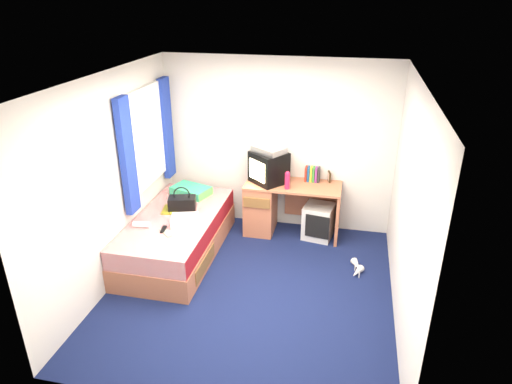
% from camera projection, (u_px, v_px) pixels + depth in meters
% --- Properties ---
extents(ground, '(3.40, 3.40, 0.00)m').
position_uv_depth(ground, '(250.00, 289.00, 5.28)').
color(ground, '#0C1438').
rests_on(ground, ground).
extents(room_shell, '(3.40, 3.40, 3.40)m').
position_uv_depth(room_shell, '(250.00, 173.00, 4.69)').
color(room_shell, white).
rests_on(room_shell, ground).
extents(bed, '(1.01, 2.00, 0.54)m').
position_uv_depth(bed, '(177.00, 235.00, 5.89)').
color(bed, '#BA6F4D').
rests_on(bed, ground).
extents(pillow, '(0.59, 0.47, 0.11)m').
position_uv_depth(pillow, '(191.00, 191.00, 6.38)').
color(pillow, '#1CA2B7').
rests_on(pillow, bed).
extents(desk, '(1.30, 0.55, 0.75)m').
position_uv_depth(desk, '(273.00, 205.00, 6.40)').
color(desk, '#BA6F4D').
rests_on(desk, ground).
extents(storage_cube, '(0.44, 0.44, 0.48)m').
position_uv_depth(storage_cube, '(318.00, 221.00, 6.30)').
color(storage_cube, silver).
rests_on(storage_cube, ground).
extents(crt_tv, '(0.59, 0.58, 0.43)m').
position_uv_depth(crt_tv, '(269.00, 167.00, 6.18)').
color(crt_tv, black).
rests_on(crt_tv, desk).
extents(vcr, '(0.50, 0.47, 0.08)m').
position_uv_depth(vcr, '(269.00, 150.00, 6.08)').
color(vcr, '#B5B5B7').
rests_on(vcr, crt_tv).
extents(book_row, '(0.20, 0.13, 0.20)m').
position_uv_depth(book_row, '(312.00, 174.00, 6.26)').
color(book_row, maroon).
rests_on(book_row, desk).
extents(picture_frame, '(0.05, 0.12, 0.14)m').
position_uv_depth(picture_frame, '(329.00, 177.00, 6.26)').
color(picture_frame, black).
rests_on(picture_frame, desk).
extents(pink_water_bottle, '(0.08, 0.08, 0.22)m').
position_uv_depth(pink_water_bottle, '(287.00, 181.00, 6.01)').
color(pink_water_bottle, '#E62049').
rests_on(pink_water_bottle, desk).
extents(aerosol_can, '(0.05, 0.05, 0.17)m').
position_uv_depth(aerosol_can, '(285.00, 177.00, 6.20)').
color(aerosol_can, silver).
rests_on(aerosol_can, desk).
extents(handbag, '(0.39, 0.28, 0.32)m').
position_uv_depth(handbag, '(182.00, 203.00, 5.93)').
color(handbag, black).
rests_on(handbag, bed).
extents(towel, '(0.38, 0.35, 0.11)m').
position_uv_depth(towel, '(185.00, 221.00, 5.56)').
color(towel, white).
rests_on(towel, bed).
extents(magazine, '(0.26, 0.32, 0.01)m').
position_uv_depth(magazine, '(171.00, 210.00, 5.94)').
color(magazine, yellow).
rests_on(magazine, bed).
extents(water_bottle, '(0.21, 0.09, 0.07)m').
position_uv_depth(water_bottle, '(141.00, 225.00, 5.51)').
color(water_bottle, white).
rests_on(water_bottle, bed).
extents(colour_swatch_fan, '(0.20, 0.19, 0.01)m').
position_uv_depth(colour_swatch_fan, '(166.00, 233.00, 5.39)').
color(colour_swatch_fan, gold).
rests_on(colour_swatch_fan, bed).
extents(remote_control, '(0.08, 0.17, 0.02)m').
position_uv_depth(remote_control, '(164.00, 229.00, 5.45)').
color(remote_control, black).
rests_on(remote_control, bed).
extents(window_assembly, '(0.11, 1.42, 1.40)m').
position_uv_depth(window_assembly, '(147.00, 140.00, 5.80)').
color(window_assembly, silver).
rests_on(window_assembly, room_shell).
extents(white_heels, '(0.18, 0.39, 0.09)m').
position_uv_depth(white_heels, '(357.00, 269.00, 5.59)').
color(white_heels, silver).
rests_on(white_heels, ground).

